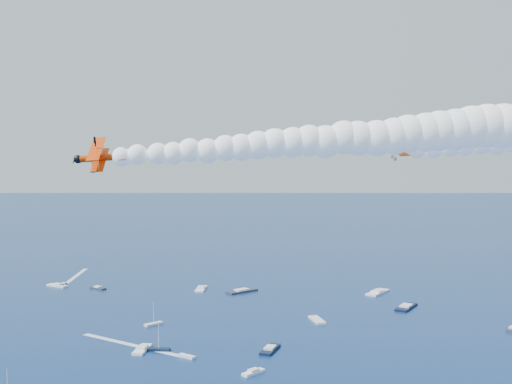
# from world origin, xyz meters

# --- Properties ---
(biplane_lead) EXTENTS (7.86, 9.06, 6.17)m
(biplane_lead) POSITION_xyz_m (22.29, 29.73, 55.32)
(biplane_lead) COLOR #E55104
(biplane_trail) EXTENTS (9.89, 11.82, 9.06)m
(biplane_trail) POSITION_xyz_m (-22.83, 16.68, 54.04)
(biplane_trail) COLOR #DC3804
(smoke_trail_trail) EXTENTS (73.84, 36.13, 12.92)m
(smoke_trail_trail) POSITION_xyz_m (11.84, 24.31, 56.79)
(smoke_trail_trail) COLOR white
(spectator_boats) EXTENTS (229.11, 164.14, 0.70)m
(spectator_boats) POSITION_xyz_m (3.85, 117.61, 0.35)
(spectator_boats) COLOR black
(spectator_boats) RESTS_ON ground
(boat_wakes) EXTENTS (82.41, 167.03, 0.04)m
(boat_wakes) POSITION_xyz_m (-83.94, 121.43, 0.03)
(boat_wakes) COLOR white
(boat_wakes) RESTS_ON ground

